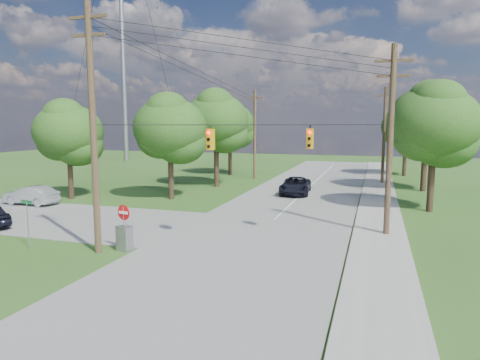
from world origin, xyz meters
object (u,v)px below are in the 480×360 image
(car_main_north, at_px, (296,186))
(control_cabinet, at_px, (124,238))
(do_not_enter_sign, at_px, (124,217))
(pole_ne, at_px, (390,138))
(pole_north_e, at_px, (384,135))
(pole_north_w, at_px, (255,134))
(car_cross_silver, at_px, (31,195))
(pole_sw, at_px, (93,124))

(car_main_north, distance_m, control_cabinet, 20.20)
(car_main_north, bearing_deg, do_not_enter_sign, -108.57)
(pole_ne, height_order, pole_north_e, pole_ne)
(pole_north_w, bearing_deg, car_cross_silver, -120.42)
(pole_sw, bearing_deg, car_cross_silver, 144.67)
(pole_ne, distance_m, pole_north_e, 22.00)
(pole_ne, distance_m, control_cabinet, 15.04)
(pole_sw, bearing_deg, control_cabinet, 28.61)
(pole_ne, bearing_deg, car_main_north, 120.62)
(pole_north_w, bearing_deg, do_not_enter_sign, -87.04)
(pole_north_w, relative_size, car_main_north, 1.87)
(car_main_north, bearing_deg, car_cross_silver, -153.15)
(pole_north_w, bearing_deg, control_cabinet, -87.04)
(pole_north_w, height_order, car_main_north, pole_north_w)
(pole_north_e, bearing_deg, do_not_enter_sign, -113.15)
(pole_sw, height_order, pole_north_e, pole_sw)
(car_main_north, height_order, do_not_enter_sign, do_not_enter_sign)
(pole_sw, height_order, pole_north_w, pole_sw)
(pole_north_e, relative_size, control_cabinet, 7.96)
(pole_ne, xyz_separation_m, control_cabinet, (-12.40, -7.00, -4.84))
(pole_north_e, bearing_deg, pole_sw, -114.52)
(pole_sw, bearing_deg, pole_ne, 29.38)
(pole_north_e, relative_size, pole_north_w, 1.00)
(pole_ne, relative_size, car_cross_silver, 2.38)
(pole_ne, relative_size, do_not_enter_sign, 4.52)
(pole_sw, height_order, car_main_north, pole_sw)
(pole_sw, bearing_deg, pole_north_w, 90.77)
(do_not_enter_sign, bearing_deg, pole_ne, 41.53)
(pole_north_w, height_order, control_cabinet, pole_north_w)
(control_cabinet, bearing_deg, pole_sw, -138.58)
(pole_ne, xyz_separation_m, pole_north_w, (-13.90, 22.00, -0.34))
(pole_north_e, bearing_deg, control_cabinet, -113.15)
(do_not_enter_sign, bearing_deg, pole_north_w, 105.04)
(pole_ne, bearing_deg, control_cabinet, -150.55)
(pole_ne, height_order, car_cross_silver, pole_ne)
(pole_ne, height_order, do_not_enter_sign, pole_ne)
(control_cabinet, bearing_deg, pole_north_e, 79.65)
(pole_north_e, xyz_separation_m, do_not_enter_sign, (-12.40, -29.00, -3.43))
(pole_ne, xyz_separation_m, car_main_north, (-7.44, 12.58, -4.70))
(control_cabinet, bearing_deg, pole_north_w, 105.77)
(car_cross_silver, relative_size, do_not_enter_sign, 1.90)
(pole_ne, bearing_deg, car_cross_silver, 177.14)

